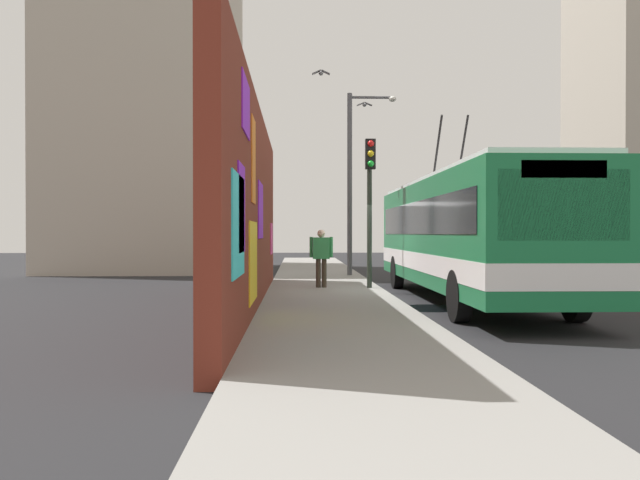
% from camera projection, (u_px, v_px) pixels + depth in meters
% --- Properties ---
extents(ground_plane, '(80.00, 80.00, 0.00)m').
position_uv_depth(ground_plane, '(384.00, 295.00, 18.15)').
color(ground_plane, '#232326').
extents(sidewalk_slab, '(48.00, 3.20, 0.15)m').
position_uv_depth(sidewalk_slab, '(326.00, 292.00, 18.10)').
color(sidewalk_slab, gray).
rests_on(sidewalk_slab, ground_plane).
extents(graffiti_wall, '(15.06, 0.32, 4.43)m').
position_uv_depth(graffiti_wall, '(254.00, 210.00, 14.52)').
color(graffiti_wall, maroon).
rests_on(graffiti_wall, ground_plane).
extents(building_far_left, '(9.66, 7.74, 15.60)m').
position_uv_depth(building_far_left, '(151.00, 103.00, 30.87)').
color(building_far_left, '#B2A899').
rests_on(building_far_left, ground_plane).
extents(city_bus, '(12.19, 2.53, 4.85)m').
position_uv_depth(city_bus, '(466.00, 232.00, 16.47)').
color(city_bus, '#19723F').
rests_on(city_bus, ground_plane).
extents(parked_car_silver, '(4.05, 1.77, 1.58)m').
position_uv_depth(parked_car_silver, '(573.00, 259.00, 22.51)').
color(parked_car_silver, '#B7B7BC').
rests_on(parked_car_silver, ground_plane).
extents(parked_car_black, '(4.77, 1.77, 1.58)m').
position_uv_depth(parked_car_black, '(514.00, 253.00, 28.72)').
color(parked_car_black, black).
rests_on(parked_car_black, ground_plane).
extents(parked_car_champagne, '(4.46, 1.81, 1.58)m').
position_uv_depth(parked_car_champagne, '(480.00, 250.00, 33.97)').
color(parked_car_champagne, '#C6B793').
rests_on(parked_car_champagne, ground_plane).
extents(pedestrian_midblock, '(0.22, 0.67, 1.65)m').
position_uv_depth(pedestrian_midblock, '(321.00, 254.00, 18.87)').
color(pedestrian_midblock, '#3F3326').
rests_on(pedestrian_midblock, sidewalk_slab).
extents(traffic_light, '(0.49, 0.28, 4.21)m').
position_uv_depth(traffic_light, '(370.00, 188.00, 18.61)').
color(traffic_light, '#2D382D').
rests_on(traffic_light, sidewalk_slab).
extents(street_lamp, '(0.44, 1.82, 6.73)m').
position_uv_depth(street_lamp, '(355.00, 171.00, 24.52)').
color(street_lamp, '#4C4C51').
rests_on(street_lamp, sidewalk_slab).
extents(flying_pigeons, '(10.72, 3.97, 3.52)m').
position_uv_depth(flying_pigeons, '(392.00, 13.00, 18.40)').
color(flying_pigeons, gray).
extents(curbside_puddle, '(1.57, 1.57, 0.00)m').
position_uv_depth(curbside_puddle, '(430.00, 308.00, 14.95)').
color(curbside_puddle, black).
rests_on(curbside_puddle, ground_plane).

